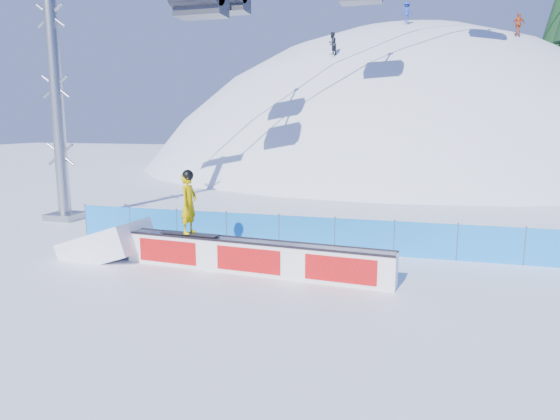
# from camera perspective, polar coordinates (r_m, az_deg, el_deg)

# --- Properties ---
(ground) EXTENTS (160.00, 160.00, 0.00)m
(ground) POSITION_cam_1_polar(r_m,az_deg,el_deg) (13.07, 7.31, -9.95)
(ground) COLOR white
(ground) RESTS_ON ground
(snow_hill) EXTENTS (64.00, 64.00, 64.00)m
(snow_hill) POSITION_cam_1_polar(r_m,az_deg,el_deg) (58.66, 13.11, -12.77)
(snow_hill) COLOR silver
(snow_hill) RESTS_ON ground
(safety_fence) EXTENTS (22.05, 0.05, 1.30)m
(safety_fence) POSITION_cam_1_polar(r_m,az_deg,el_deg) (17.19, 9.56, -3.05)
(safety_fence) COLOR blue
(safety_fence) RESTS_ON ground
(rail_box) EXTENTS (8.49, 1.33, 1.02)m
(rail_box) POSITION_cam_1_polar(r_m,az_deg,el_deg) (14.88, -3.23, -5.37)
(rail_box) COLOR white
(rail_box) RESTS_ON ground
(snow_ramp) EXTENTS (3.00, 2.03, 1.78)m
(snow_ramp) POSITION_cam_1_polar(r_m,az_deg,el_deg) (17.76, -19.09, -5.04)
(snow_ramp) COLOR white
(snow_ramp) RESTS_ON ground
(snowboarder) EXTENTS (1.95, 0.72, 2.01)m
(snowboarder) POSITION_cam_1_polar(r_m,az_deg,el_deg) (15.52, -10.39, 0.80)
(snowboarder) COLOR black
(snowboarder) RESTS_ON rail_box
(distant_skiers) EXTENTS (18.58, 7.65, 7.58)m
(distant_skiers) POSITION_cam_1_polar(r_m,az_deg,el_deg) (42.24, 18.43, 18.54)
(distant_skiers) COLOR black
(distant_skiers) RESTS_ON ground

